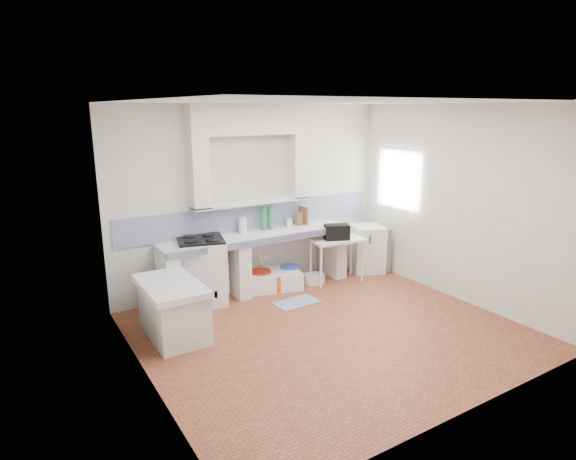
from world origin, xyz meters
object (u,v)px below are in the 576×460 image
stove (202,272)px  fridge (367,248)px  side_table (337,260)px  sink (267,281)px

stove → fridge: 2.94m
stove → side_table: stove is taller
stove → side_table: 2.21m
sink → fridge: (1.87, -0.16, 0.28)m
stove → fridge: bearing=11.3°
stove → side_table: size_ratio=1.09×
fridge → sink: bearing=-164.0°
side_table → fridge: 0.75m
sink → fridge: 1.90m
sink → fridge: fridge is taller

